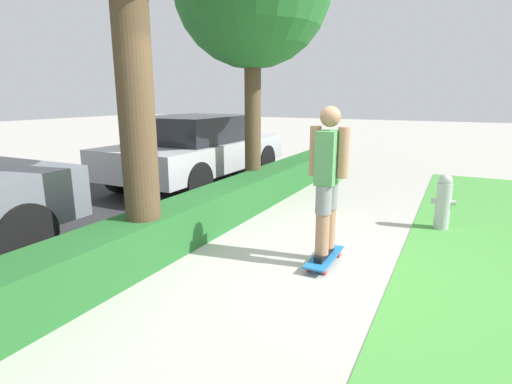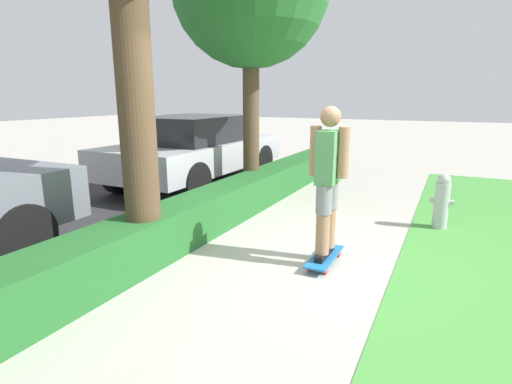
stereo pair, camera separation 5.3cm
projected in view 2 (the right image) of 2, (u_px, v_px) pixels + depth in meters
ground_plane at (301, 261)px, 4.63m from camera, size 60.00×60.00×0.00m
street_asphalt at (56, 215)px, 6.44m from camera, size 12.97×5.00×0.01m
hedge_row at (187, 220)px, 5.26m from camera, size 12.97×0.60×0.54m
skateboard at (325, 257)px, 4.55m from camera, size 0.80×0.24×0.10m
skater_person at (328, 179)px, 4.34m from camera, size 0.50×0.43×1.67m
parked_car_middle at (195, 148)px, 8.52m from camera, size 4.45×2.04×1.47m
fire_hydrant at (442, 201)px, 5.70m from camera, size 0.20×0.33×0.81m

